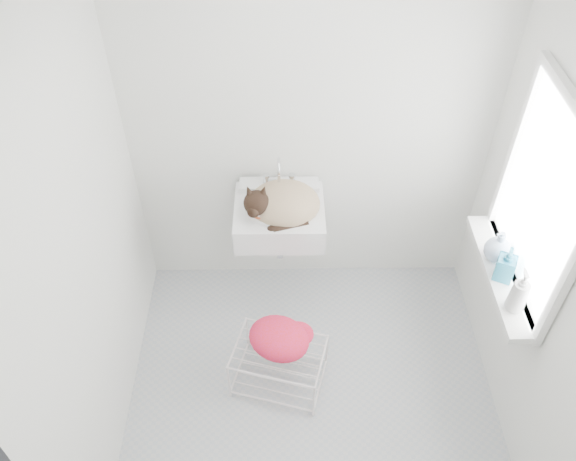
{
  "coord_description": "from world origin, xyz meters",
  "views": [
    {
      "loc": [
        -0.17,
        -1.89,
        3.2
      ],
      "look_at": [
        -0.14,
        0.5,
        0.88
      ],
      "focal_mm": 36.41,
      "sensor_mm": 36.0,
      "label": 1
    }
  ],
  "objects_px": {
    "sink": "(279,206)",
    "wire_rack": "(279,366)",
    "cat": "(281,203)",
    "bottle_a": "(513,308)",
    "bottle_c": "(494,258)",
    "bottle_b": "(502,277)"
  },
  "relations": [
    {
      "from": "sink",
      "to": "bottle_a",
      "type": "distance_m",
      "value": 1.43
    },
    {
      "from": "sink",
      "to": "wire_rack",
      "type": "xyz_separation_m",
      "value": [
        -0.01,
        -0.67,
        -0.7
      ]
    },
    {
      "from": "wire_rack",
      "to": "cat",
      "type": "bearing_deg",
      "value": 88.02
    },
    {
      "from": "bottle_a",
      "to": "bottle_c",
      "type": "xyz_separation_m",
      "value": [
        0.0,
        0.35,
        0.0
      ]
    },
    {
      "from": "bottle_b",
      "to": "bottle_a",
      "type": "bearing_deg",
      "value": -90.0
    },
    {
      "from": "cat",
      "to": "bottle_b",
      "type": "relative_size",
      "value": 2.13
    },
    {
      "from": "cat",
      "to": "bottle_b",
      "type": "bearing_deg",
      "value": -27.25
    },
    {
      "from": "bottle_a",
      "to": "bottle_b",
      "type": "distance_m",
      "value": 0.21
    },
    {
      "from": "cat",
      "to": "wire_rack",
      "type": "relative_size",
      "value": 0.88
    },
    {
      "from": "bottle_b",
      "to": "bottle_c",
      "type": "relative_size",
      "value": 1.12
    },
    {
      "from": "cat",
      "to": "bottle_a",
      "type": "relative_size",
      "value": 2.1
    },
    {
      "from": "bottle_a",
      "to": "bottle_c",
      "type": "height_order",
      "value": "bottle_a"
    },
    {
      "from": "wire_rack",
      "to": "bottle_a",
      "type": "height_order",
      "value": "bottle_a"
    },
    {
      "from": "bottle_b",
      "to": "bottle_c",
      "type": "height_order",
      "value": "bottle_b"
    },
    {
      "from": "sink",
      "to": "bottle_a",
      "type": "xyz_separation_m",
      "value": [
        1.19,
        -0.79,
        0.0
      ]
    },
    {
      "from": "wire_rack",
      "to": "bottle_b",
      "type": "relative_size",
      "value": 2.43
    },
    {
      "from": "sink",
      "to": "cat",
      "type": "relative_size",
      "value": 1.2
    },
    {
      "from": "wire_rack",
      "to": "bottle_a",
      "type": "distance_m",
      "value": 1.39
    },
    {
      "from": "bottle_a",
      "to": "bottle_c",
      "type": "bearing_deg",
      "value": 90.0
    },
    {
      "from": "cat",
      "to": "bottle_b",
      "type": "distance_m",
      "value": 1.3
    },
    {
      "from": "cat",
      "to": "sink",
      "type": "bearing_deg",
      "value": 123.32
    },
    {
      "from": "cat",
      "to": "wire_rack",
      "type": "bearing_deg",
      "value": -93.67
    }
  ]
}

